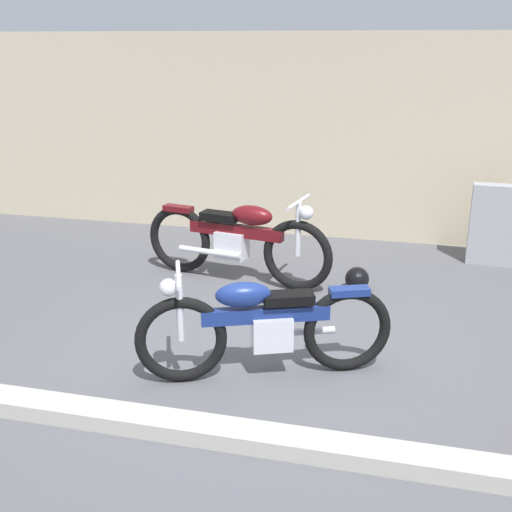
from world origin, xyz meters
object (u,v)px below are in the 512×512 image
stone_marker (502,225)px  helmet (357,279)px  motorcycle_blue (264,325)px  motorcycle_maroon (238,240)px

stone_marker → helmet: bearing=-141.7°
helmet → motorcycle_blue: 2.11m
stone_marker → helmet: size_ratio=3.74×
helmet → motorcycle_maroon: (-1.32, -0.02, 0.35)m
motorcycle_blue → motorcycle_maroon: 2.13m
stone_marker → motorcycle_blue: (-2.13, -3.25, -0.04)m
stone_marker → motorcycle_blue: bearing=-123.3°
stone_marker → motorcycle_blue: size_ratio=0.50×
helmet → motorcycle_maroon: size_ratio=0.12×
motorcycle_maroon → helmet: bearing=11.1°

